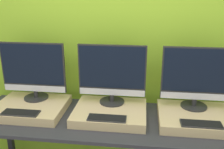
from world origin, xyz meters
TOP-DOWN VIEW (x-y plane):
  - wall_back at (0.00, 0.77)m, footprint 8.00×0.04m
  - workbench at (0.00, 0.35)m, footprint 2.30×0.70m
  - wooden_riser_left at (-0.70, 0.39)m, footprint 0.60×0.49m
  - monitor_left at (-0.70, 0.51)m, footprint 0.57×0.22m
  - keyboard_left at (-0.70, 0.21)m, footprint 0.30×0.11m
  - wooden_riser_center at (0.00, 0.39)m, footprint 0.60×0.49m
  - monitor_center at (0.00, 0.51)m, footprint 0.57×0.22m
  - keyboard_center at (0.00, 0.21)m, footprint 0.30×0.11m
  - wooden_riser_right at (0.70, 0.39)m, footprint 0.60×0.49m
  - monitor_right at (0.70, 0.51)m, footprint 0.57×0.22m
  - keyboard_right at (0.70, 0.21)m, footprint 0.30×0.11m

SIDE VIEW (x-z plane):
  - workbench at x=0.00m, z-range 0.32..1.09m
  - wooden_riser_left at x=-0.70m, z-range 0.77..0.84m
  - wooden_riser_center at x=0.00m, z-range 0.77..0.84m
  - wooden_riser_right at x=0.70m, z-range 0.77..0.84m
  - keyboard_left at x=-0.70m, z-range 0.84..0.86m
  - keyboard_center at x=0.00m, z-range 0.84..0.86m
  - keyboard_right at x=0.70m, z-range 0.84..0.86m
  - monitor_left at x=-0.70m, z-range 0.86..1.37m
  - monitor_center at x=0.00m, z-range 0.86..1.37m
  - monitor_right at x=0.70m, z-range 0.86..1.37m
  - wall_back at x=0.00m, z-range 0.00..2.60m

